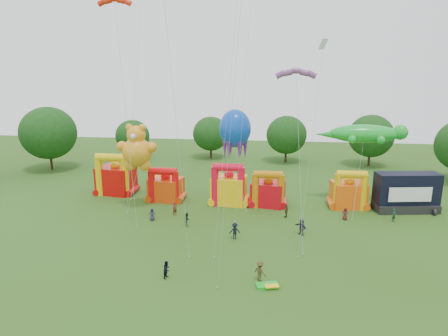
# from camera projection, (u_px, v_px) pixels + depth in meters

# --- Properties ---
(ground) EXTENTS (160.00, 160.00, 0.00)m
(ground) POSITION_uv_depth(u_px,v_px,m) (205.00, 314.00, 31.37)
(ground) COLOR #2D4914
(ground) RESTS_ON ground
(tree_ring) EXTENTS (122.00, 124.09, 12.07)m
(tree_ring) POSITION_uv_depth(u_px,v_px,m) (190.00, 237.00, 30.59)
(tree_ring) COLOR #352314
(tree_ring) RESTS_ON ground
(bouncy_castle_0) EXTENTS (5.81, 4.98, 6.57)m
(bouncy_castle_0) POSITION_uv_depth(u_px,v_px,m) (115.00, 178.00, 61.45)
(bouncy_castle_0) COLOR #C20B09
(bouncy_castle_0) RESTS_ON ground
(bouncy_castle_1) EXTENTS (5.07, 4.34, 5.20)m
(bouncy_castle_1) POSITION_uv_depth(u_px,v_px,m) (166.00, 187.00, 58.31)
(bouncy_castle_1) COLOR red
(bouncy_castle_1) RESTS_ON ground
(bouncy_castle_2) EXTENTS (5.11, 4.29, 6.17)m
(bouncy_castle_2) POSITION_uv_depth(u_px,v_px,m) (229.00, 188.00, 56.80)
(bouncy_castle_2) COLOR yellow
(bouncy_castle_2) RESTS_ON ground
(bouncy_castle_3) EXTENTS (5.04, 4.34, 5.31)m
(bouncy_castle_3) POSITION_uv_depth(u_px,v_px,m) (268.00, 192.00, 56.03)
(bouncy_castle_3) COLOR red
(bouncy_castle_3) RESTS_ON ground
(bouncy_castle_4) EXTENTS (4.95, 4.19, 5.53)m
(bouncy_castle_4) POSITION_uv_depth(u_px,v_px,m) (349.00, 193.00, 55.35)
(bouncy_castle_4) COLOR #F2560D
(bouncy_castle_4) RESTS_ON ground
(stage_trailer) EXTENTS (8.70, 4.36, 5.31)m
(stage_trailer) POSITION_uv_depth(u_px,v_px,m) (406.00, 193.00, 53.88)
(stage_trailer) COLOR black
(stage_trailer) RESTS_ON ground
(teddy_bear_kite) EXTENTS (5.55, 4.66, 11.83)m
(teddy_bear_kite) POSITION_uv_depth(u_px,v_px,m) (136.00, 156.00, 53.65)
(teddy_bear_kite) COLOR orange
(teddy_bear_kite) RESTS_ON ground
(gecko_kite) EXTENTS (12.68, 10.08, 11.43)m
(gecko_kite) POSITION_uv_depth(u_px,v_px,m) (360.00, 163.00, 54.24)
(gecko_kite) COLOR green
(gecko_kite) RESTS_ON ground
(octopus_kite) EXTENTS (4.46, 6.56, 13.49)m
(octopus_kite) POSITION_uv_depth(u_px,v_px,m) (237.00, 150.00, 55.62)
(octopus_kite) COLOR #0C43BC
(octopus_kite) RESTS_ON ground
(parafoil_kites) EXTENTS (27.03, 15.32, 28.64)m
(parafoil_kites) POSITION_uv_depth(u_px,v_px,m) (159.00, 118.00, 45.89)
(parafoil_kites) COLOR red
(parafoil_kites) RESTS_ON ground
(diamond_kites) EXTENTS (22.84, 22.55, 40.06)m
(diamond_kites) POSITION_uv_depth(u_px,v_px,m) (223.00, 98.00, 42.56)
(diamond_kites) COLOR red
(diamond_kites) RESTS_ON ground
(folded_kite_bundle) EXTENTS (2.19, 1.48, 0.31)m
(folded_kite_bundle) POSITION_uv_depth(u_px,v_px,m) (268.00, 285.00, 35.31)
(folded_kite_bundle) COLOR green
(folded_kite_bundle) RESTS_ON ground
(spectator_0) EXTENTS (0.92, 0.75, 1.64)m
(spectator_0) POSITION_uv_depth(u_px,v_px,m) (152.00, 214.00, 50.73)
(spectator_0) COLOR #2A2640
(spectator_0) RESTS_ON ground
(spectator_1) EXTENTS (0.79, 0.80, 1.87)m
(spectator_1) POSITION_uv_depth(u_px,v_px,m) (175.00, 209.00, 52.52)
(spectator_1) COLOR maroon
(spectator_1) RESTS_ON ground
(spectator_2) EXTENTS (0.86, 0.98, 1.72)m
(spectator_2) POSITION_uv_depth(u_px,v_px,m) (187.00, 219.00, 48.92)
(spectator_2) COLOR #183D1D
(spectator_2) RESTS_ON ground
(spectator_3) EXTENTS (1.38, 0.99, 1.94)m
(spectator_3) POSITION_uv_depth(u_px,v_px,m) (235.00, 231.00, 45.12)
(spectator_3) COLOR black
(spectator_3) RESTS_ON ground
(spectator_4) EXTENTS (0.75, 1.11, 1.75)m
(spectator_4) POSITION_uv_depth(u_px,v_px,m) (286.00, 211.00, 51.73)
(spectator_4) COLOR #3E3A18
(spectator_4) RESTS_ON ground
(spectator_5) EXTENTS (1.54, 1.73, 1.91)m
(spectator_5) POSITION_uv_depth(u_px,v_px,m) (301.00, 227.00, 46.30)
(spectator_5) COLOR #262238
(spectator_5) RESTS_ON ground
(spectator_6) EXTENTS (0.90, 0.69, 1.64)m
(spectator_6) POSITION_uv_depth(u_px,v_px,m) (345.00, 214.00, 50.93)
(spectator_6) COLOR maroon
(spectator_6) RESTS_ON ground
(spectator_7) EXTENTS (0.75, 0.72, 1.73)m
(spectator_7) POSITION_uv_depth(u_px,v_px,m) (394.00, 215.00, 50.26)
(spectator_7) COLOR #163825
(spectator_7) RESTS_ON ground
(spectator_8) EXTENTS (0.80, 0.93, 1.66)m
(spectator_8) POSITION_uv_depth(u_px,v_px,m) (167.00, 269.00, 36.71)
(spectator_8) COLOR black
(spectator_8) RESTS_ON ground
(spectator_9) EXTENTS (1.41, 1.32, 1.92)m
(spectator_9) POSITION_uv_depth(u_px,v_px,m) (260.00, 271.00, 36.15)
(spectator_9) COLOR #42361A
(spectator_9) RESTS_ON ground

